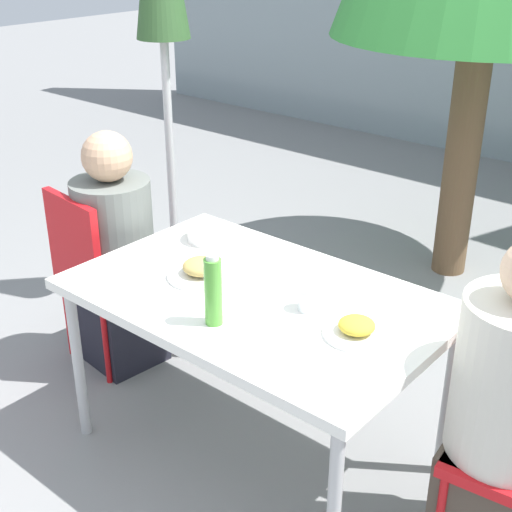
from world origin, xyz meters
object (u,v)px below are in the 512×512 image
object	(u,v)px
chair_left	(96,266)
drinking_cup	(309,298)
salad_bowl	(209,233)
bottle	(213,291)
person_left	(117,260)
person_right	(507,425)

from	to	relation	value
chair_left	drinking_cup	world-z (taller)	chair_left
drinking_cup	salad_bowl	distance (m)	0.71
chair_left	bottle	xyz separation A→B (m)	(1.02, -0.28, 0.34)
chair_left	salad_bowl	bearing A→B (deg)	27.55
bottle	drinking_cup	size ratio (longest dim) A/B	2.96
salad_bowl	chair_left	bearing A→B (deg)	-158.66
chair_left	person_left	distance (m)	0.10
bottle	salad_bowl	size ratio (longest dim) A/B	1.37
person_left	bottle	bearing A→B (deg)	-14.06
chair_left	bottle	world-z (taller)	bottle
bottle	person_left	bearing A→B (deg)	159.73
chair_left	salad_bowl	xyz separation A→B (m)	(0.53, 0.21, 0.25)
drinking_cup	salad_bowl	size ratio (longest dim) A/B	0.46
chair_left	drinking_cup	distance (m)	1.24
person_right	drinking_cup	size ratio (longest dim) A/B	13.64
chair_left	salad_bowl	world-z (taller)	chair_left
person_left	salad_bowl	size ratio (longest dim) A/B	6.14
person_left	drinking_cup	distance (m)	1.18
chair_left	salad_bowl	distance (m)	0.63
chair_left	person_left	size ratio (longest dim) A/B	0.76
person_right	bottle	bearing A→B (deg)	15.22
chair_left	bottle	bearing A→B (deg)	-9.22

